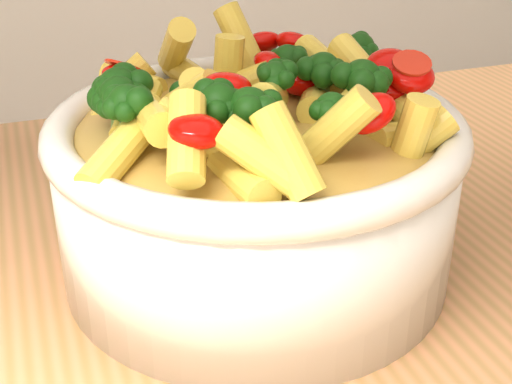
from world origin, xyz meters
name	(u,v)px	position (x,y,z in m)	size (l,w,h in m)	color
serving_bowl	(256,190)	(-0.04, 0.06, 0.96)	(0.28, 0.28, 0.12)	silver
pasta_salad	(256,87)	(-0.04, 0.06, 1.03)	(0.22, 0.22, 0.05)	#F8DF4E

